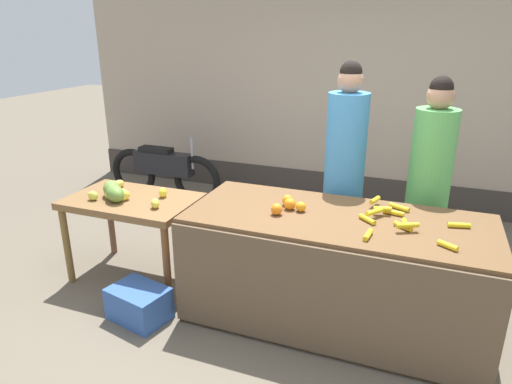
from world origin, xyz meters
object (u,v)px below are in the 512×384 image
Objects in this scene: produce_sack at (248,235)px; vendor_woman_blue_shirt at (344,174)px; parked_motorcycle at (164,171)px; produce_crate at (139,304)px; vendor_woman_green_shirt at (428,186)px.

vendor_woman_blue_shirt is at bearing 2.14° from produce_sack.
produce_crate is (1.20, -2.33, -0.27)m from parked_motorcycle.
parked_motorcycle is at bearing 145.56° from produce_sack.
vendor_woman_blue_shirt is at bearing -23.26° from parked_motorcycle.
parked_motorcycle is at bearing 156.74° from vendor_woman_blue_shirt.
vendor_woman_blue_shirt reaches higher than produce_crate.
vendor_woman_green_shirt reaches higher than produce_crate.
produce_sack is (1.62, -1.11, -0.15)m from parked_motorcycle.
produce_crate is (-1.98, -1.33, -0.78)m from vendor_woman_green_shirt.
vendor_woman_green_shirt reaches higher than produce_sack.
produce_sack is at bearing -34.44° from parked_motorcycle.
produce_crate is at bearing -62.69° from parked_motorcycle.
parked_motorcycle reaches higher than produce_crate.
produce_sack is (-0.89, -0.03, -0.71)m from vendor_woman_blue_shirt.
parked_motorcycle is at bearing 162.59° from vendor_woman_green_shirt.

